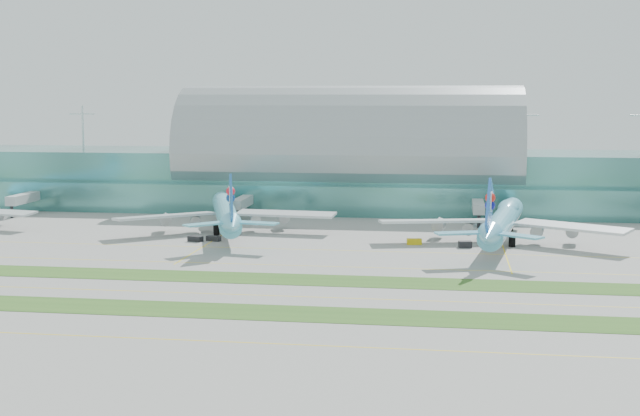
# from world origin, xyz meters

# --- Properties ---
(ground) EXTENTS (700.00, 700.00, 0.00)m
(ground) POSITION_xyz_m (0.00, 0.00, 0.00)
(ground) COLOR gray
(ground) RESTS_ON ground
(terminal) EXTENTS (340.00, 69.10, 36.00)m
(terminal) POSITION_xyz_m (0.01, 128.79, 14.23)
(terminal) COLOR #3D7A75
(terminal) RESTS_ON ground
(grass_strip_near) EXTENTS (420.00, 12.00, 0.08)m
(grass_strip_near) POSITION_xyz_m (0.00, -28.00, 0.04)
(grass_strip_near) COLOR #2D591E
(grass_strip_near) RESTS_ON ground
(grass_strip_far) EXTENTS (420.00, 12.00, 0.08)m
(grass_strip_far) POSITION_xyz_m (0.00, 2.00, 0.04)
(grass_strip_far) COLOR #2D591E
(grass_strip_far) RESTS_ON ground
(taxiline_a) EXTENTS (420.00, 0.35, 0.01)m
(taxiline_a) POSITION_xyz_m (0.00, -48.00, 0.01)
(taxiline_a) COLOR yellow
(taxiline_a) RESTS_ON ground
(taxiline_b) EXTENTS (420.00, 0.35, 0.01)m
(taxiline_b) POSITION_xyz_m (0.00, -14.00, 0.01)
(taxiline_b) COLOR yellow
(taxiline_b) RESTS_ON ground
(taxiline_c) EXTENTS (420.00, 0.35, 0.01)m
(taxiline_c) POSITION_xyz_m (0.00, 18.00, 0.01)
(taxiline_c) COLOR yellow
(taxiline_c) RESTS_ON ground
(taxiline_d) EXTENTS (420.00, 0.35, 0.01)m
(taxiline_d) POSITION_xyz_m (0.00, 40.00, 0.01)
(taxiline_d) COLOR yellow
(taxiline_d) RESTS_ON ground
(airliner_b) EXTENTS (61.48, 71.26, 20.06)m
(airliner_b) POSITION_xyz_m (-29.18, 64.91, 6.19)
(airliner_b) COLOR #63C3DA
(airliner_b) RESTS_ON ground
(airliner_c) EXTENTS (65.92, 75.50, 20.82)m
(airliner_c) POSITION_xyz_m (49.43, 56.81, 6.42)
(airliner_c) COLOR #65BFDF
(airliner_c) RESTS_ON ground
(gse_c) EXTENTS (4.45, 3.16, 1.50)m
(gse_c) POSITION_xyz_m (-33.45, 48.09, 0.75)
(gse_c) COLOR black
(gse_c) RESTS_ON ground
(gse_d) EXTENTS (4.32, 2.90, 1.39)m
(gse_d) POSITION_xyz_m (-28.78, 49.75, 0.70)
(gse_d) COLOR black
(gse_d) RESTS_ON ground
(gse_e) EXTENTS (4.13, 2.31, 1.56)m
(gse_e) POSITION_xyz_m (26.01, 51.81, 0.78)
(gse_e) COLOR #DDB80D
(gse_e) RESTS_ON ground
(gse_f) EXTENTS (3.64, 2.50, 1.75)m
(gse_f) POSITION_xyz_m (39.45, 48.79, 0.87)
(gse_f) COLOR black
(gse_f) RESTS_ON ground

